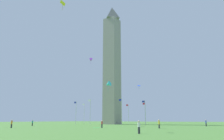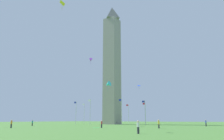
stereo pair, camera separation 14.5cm
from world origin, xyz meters
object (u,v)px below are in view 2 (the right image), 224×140
kite_purple_delta (91,60)px  picnic_blanket_near_first_person (96,128)px  flagpole_sw (145,112)px  kite_blue_diamond (139,86)px  kite_cyan_delta (108,84)px  kite_yellow_diamond (62,3)px  person_white_shirt (138,127)px  person_orange_shirt (11,124)px  flagpole_e (90,111)px  flagpole_s (145,111)px  flagpole_w (128,113)px  person_yellow_shirt (159,124)px  flagpole_ne (76,112)px  flagpole_nw (105,113)px  person_red_shirt (102,124)px  person_blue_shirt (206,123)px  obelisk_monument (112,62)px  flagpole_n (84,113)px  flagpole_se (122,110)px  person_teal_shirt (32,123)px

kite_purple_delta → picnic_blanket_near_first_person: size_ratio=1.12×
flagpole_sw → kite_blue_diamond: kite_blue_diamond is taller
kite_cyan_delta → kite_yellow_diamond: kite_yellow_diamond is taller
person_white_shirt → person_orange_shirt: person_orange_shirt is taller
flagpole_e → kite_yellow_diamond: kite_yellow_diamond is taller
picnic_blanket_near_first_person → flagpole_e: bearing=-49.2°
flagpole_s → kite_cyan_delta: bearing=85.9°
flagpole_w → kite_blue_diamond: (-13.94, 18.54, 8.51)m
person_orange_shirt → flagpole_s: bearing=-37.4°
person_yellow_shirt → flagpole_ne: bearing=11.9°
flagpole_nw → person_red_shirt: size_ratio=5.35×
flagpole_ne → picnic_blanket_near_first_person: 35.03m
person_blue_shirt → person_orange_shirt: size_ratio=1.01×
picnic_blanket_near_first_person → person_white_shirt: bearing=140.3°
obelisk_monument → flagpole_nw: obelisk_monument is taller
flagpole_n → person_white_shirt: bearing=135.1°
flagpole_se → person_orange_shirt: 34.78m
flagpole_ne → flagpole_s: 25.61m
person_yellow_shirt → person_orange_shirt: size_ratio=1.03×
flagpole_n → person_orange_shirt: 46.57m
person_orange_shirt → person_white_shirt: bearing=-117.6°
picnic_blanket_near_first_person → flagpole_sw: bearing=-81.3°
kite_cyan_delta → kite_purple_delta: bearing=-8.7°
person_orange_shirt → flagpole_sw: bearing=-30.5°
person_yellow_shirt → flagpole_w: bearing=-17.6°
person_white_shirt → kite_cyan_delta: size_ratio=0.54×
flagpole_sw → person_yellow_shirt: (-19.30, 38.77, -3.77)m
kite_yellow_diamond → obelisk_monument: bearing=-70.4°
flagpole_sw → kite_purple_delta: size_ratio=4.23×
flagpole_sw → kite_cyan_delta: kite_cyan_delta is taller
flagpole_se → flagpole_s: same height
person_blue_shirt → person_teal_shirt: bearing=47.7°
flagpole_nw → person_red_shirt: 51.08m
obelisk_monument → person_blue_shirt: size_ratio=28.35×
person_teal_shirt → kite_blue_diamond: 35.86m
flagpole_w → person_orange_shirt: bearing=92.2°
person_orange_shirt → kite_blue_diamond: 42.40m
flagpole_n → kite_purple_delta: 32.05m
flagpole_nw → person_white_shirt: 70.45m
obelisk_monument → flagpole_s: 24.42m
person_orange_shirt → kite_purple_delta: size_ratio=0.86×
person_white_shirt → kite_cyan_delta: kite_cyan_delta is taller
flagpole_n → flagpole_nw: bearing=-112.5°
flagpole_e → person_red_shirt: bearing=133.2°
flagpole_nw → picnic_blanket_near_first_person: size_ratio=4.74×
flagpole_sw → kite_blue_diamond: size_ratio=5.19×
flagpole_e → picnic_blanket_near_first_person: (-16.28, 18.85, -4.65)m
flagpole_sw → person_red_shirt: bearing=100.7°
flagpole_ne → flagpole_nw: (-0.00, -19.60, 0.00)m
flagpole_sw → obelisk_monument: bearing=45.2°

